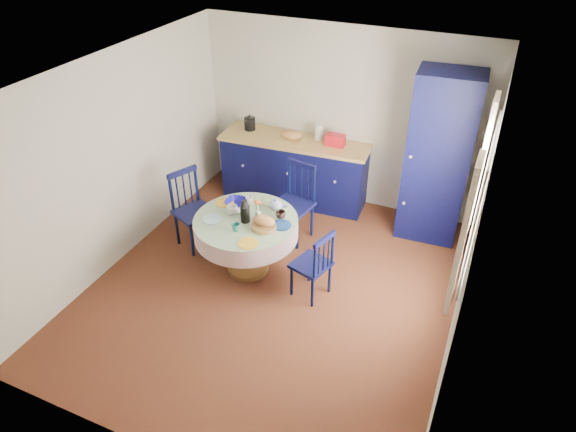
% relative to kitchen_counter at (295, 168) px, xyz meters
% --- Properties ---
extents(floor, '(4.50, 4.50, 0.00)m').
position_rel_kitchen_counter_xyz_m(floor, '(0.56, -1.96, -0.49)').
color(floor, black).
rests_on(floor, ground).
extents(ceiling, '(4.50, 4.50, 0.00)m').
position_rel_kitchen_counter_xyz_m(ceiling, '(0.56, -1.96, 2.01)').
color(ceiling, white).
rests_on(ceiling, wall_back).
extents(wall_back, '(4.00, 0.02, 2.50)m').
position_rel_kitchen_counter_xyz_m(wall_back, '(0.56, 0.29, 0.76)').
color(wall_back, beige).
rests_on(wall_back, floor).
extents(wall_left, '(0.02, 4.50, 2.50)m').
position_rel_kitchen_counter_xyz_m(wall_left, '(-1.44, -1.96, 0.76)').
color(wall_left, beige).
rests_on(wall_left, floor).
extents(wall_right, '(0.02, 4.50, 2.50)m').
position_rel_kitchen_counter_xyz_m(wall_right, '(2.56, -1.96, 0.76)').
color(wall_right, beige).
rests_on(wall_right, floor).
extents(window, '(0.10, 1.74, 1.45)m').
position_rel_kitchen_counter_xyz_m(window, '(2.51, -1.66, 1.04)').
color(window, white).
rests_on(window, wall_right).
extents(kitchen_counter, '(2.16, 0.79, 1.19)m').
position_rel_kitchen_counter_xyz_m(kitchen_counter, '(0.00, 0.00, 0.00)').
color(kitchen_counter, black).
rests_on(kitchen_counter, floor).
extents(pantry_cabinet, '(0.80, 0.59, 2.20)m').
position_rel_kitchen_counter_xyz_m(pantry_cabinet, '(1.96, -0.11, 0.61)').
color(pantry_cabinet, black).
rests_on(pantry_cabinet, floor).
extents(dining_table, '(1.21, 1.21, 1.01)m').
position_rel_kitchen_counter_xyz_m(dining_table, '(0.14, -1.77, 0.12)').
color(dining_table, brown).
rests_on(dining_table, floor).
extents(chair_left, '(0.58, 0.59, 1.02)m').
position_rel_kitchen_counter_xyz_m(chair_left, '(-0.75, -1.55, 0.03)').
color(chair_left, black).
rests_on(chair_left, floor).
extents(chair_far, '(0.53, 0.52, 1.03)m').
position_rel_kitchen_counter_xyz_m(chair_far, '(0.37, -0.90, 0.04)').
color(chair_far, black).
rests_on(chair_far, floor).
extents(chair_right, '(0.47, 0.48, 0.87)m').
position_rel_kitchen_counter_xyz_m(chair_right, '(1.02, -1.89, -0.05)').
color(chair_right, black).
rests_on(chair_right, floor).
extents(mug_a, '(0.14, 0.14, 0.11)m').
position_rel_kitchen_counter_xyz_m(mug_a, '(-0.06, -1.74, 0.30)').
color(mug_a, silver).
rests_on(mug_a, dining_table).
extents(mug_b, '(0.10, 0.10, 0.09)m').
position_rel_kitchen_counter_xyz_m(mug_b, '(0.14, -2.02, 0.29)').
color(mug_b, '#287262').
rests_on(mug_b, dining_table).
extents(mug_c, '(0.12, 0.12, 0.09)m').
position_rel_kitchen_counter_xyz_m(mug_c, '(0.49, -1.58, 0.29)').
color(mug_c, black).
rests_on(mug_c, dining_table).
extents(mug_d, '(0.09, 0.09, 0.08)m').
position_rel_kitchen_counter_xyz_m(mug_d, '(0.01, -1.44, 0.29)').
color(mug_d, silver).
rests_on(mug_d, dining_table).
extents(cobalt_bowl, '(0.25, 0.25, 0.06)m').
position_rel_kitchen_counter_xyz_m(cobalt_bowl, '(-0.12, -1.54, 0.27)').
color(cobalt_bowl, '#0B0867').
rests_on(cobalt_bowl, dining_table).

